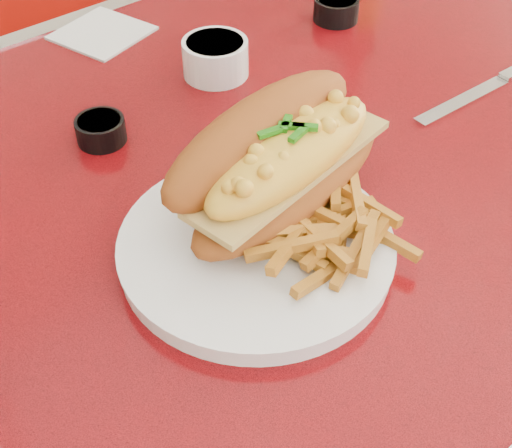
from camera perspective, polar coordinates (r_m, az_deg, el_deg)
diner_table at (r=0.92m, az=3.71°, el=-0.50°), size 1.23×0.83×0.77m
booth_bench_far at (r=1.66m, az=-16.18°, el=6.28°), size 1.20×0.51×0.90m
dinner_plate at (r=0.65m, az=0.00°, el=-1.92°), size 0.29×0.29×0.02m
mac_hoagie at (r=0.66m, az=1.93°, el=5.29°), size 0.27×0.16×0.11m
fries_pile at (r=0.64m, az=5.58°, el=-0.15°), size 0.15×0.15×0.04m
fork at (r=0.68m, az=2.72°, el=1.44°), size 0.07×0.14×0.00m
gravy_ramekin at (r=0.90m, az=-3.27°, el=13.21°), size 0.10×0.10×0.04m
sauce_cup_left at (r=0.80m, az=-12.33°, el=7.43°), size 0.07×0.07×0.03m
sauce_cup_right at (r=1.03m, az=6.44°, el=16.78°), size 0.08×0.08×0.03m
knife at (r=0.93m, az=18.71°, el=10.69°), size 0.24×0.03×0.01m
paper_napkin at (r=1.02m, az=-12.21°, el=14.71°), size 0.13×0.13×0.00m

